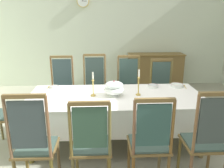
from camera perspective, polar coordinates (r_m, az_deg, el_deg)
ground at (r=3.56m, az=1.01°, el=-15.46°), size 6.44×6.30×0.04m
back_wall at (r=6.20m, az=-0.96°, el=14.45°), size 6.44×0.08×3.24m
dining_table at (r=3.33m, az=0.95°, el=-4.10°), size 2.49×1.07×0.76m
tablecloth at (r=3.34m, az=0.95°, el=-4.58°), size 2.51×1.09×0.40m
chair_south_a at (r=2.61m, az=-18.89°, el=-13.57°), size 0.44×0.42×1.18m
chair_north_a at (r=4.30m, az=-12.31°, el=-0.91°), size 0.44×0.42×1.17m
chair_south_b at (r=2.53m, az=-5.22°, el=-14.37°), size 0.44×0.42×1.10m
chair_north_b at (r=4.24m, az=-4.30°, el=-0.69°), size 0.44×0.42×1.20m
chair_south_c at (r=2.58m, az=9.38°, el=-13.76°), size 0.44×0.42×1.12m
chair_north_c at (r=4.27m, az=4.21°, el=-0.70°), size 0.44×0.42×1.17m
chair_south_d at (r=2.76m, az=22.48°, el=-12.30°), size 0.44×0.42×1.17m
chair_north_d at (r=4.40m, az=12.32°, el=-0.85°), size 0.44×0.42×1.10m
chair_head_west at (r=3.66m, az=-25.99°, el=-5.76°), size 0.42×0.44×1.13m
soup_tureen at (r=3.27m, az=0.50°, el=-1.05°), size 0.29×0.29×0.23m
candlestick_west at (r=3.25m, az=-4.74°, el=-0.62°), size 0.07×0.07×0.35m
candlestick_east at (r=3.29m, az=6.61°, el=-0.24°), size 0.07×0.07×0.38m
bowl_near_left at (r=3.83m, az=15.86°, el=-0.30°), size 0.20×0.20×0.05m
bowl_near_right at (r=3.75m, az=-14.16°, el=-0.68°), size 0.14×0.14×0.03m
bowl_far_left at (r=3.73m, az=10.19°, el=-0.46°), size 0.17×0.17×0.04m
spoon_primary at (r=3.90m, az=17.57°, el=-0.47°), size 0.04×0.18×0.01m
spoon_secondary at (r=3.80m, az=-15.53°, el=-0.75°), size 0.04×0.18×0.01m
sideboard at (r=6.21m, az=10.67°, el=3.29°), size 1.44×0.48×0.90m
mounted_clock at (r=6.14m, az=-7.24°, el=19.79°), size 0.31×0.06×0.31m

